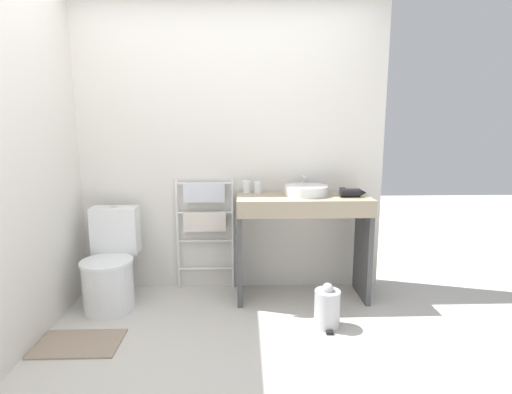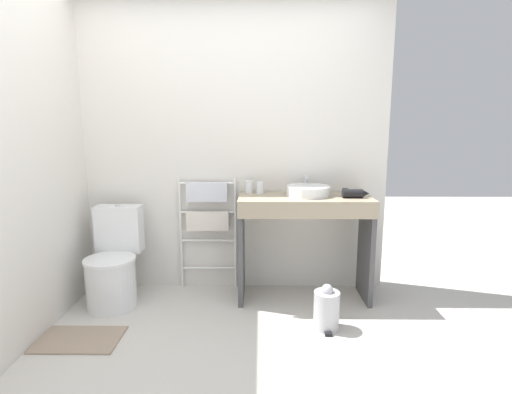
# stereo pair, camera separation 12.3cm
# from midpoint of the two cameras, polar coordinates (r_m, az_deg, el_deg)

# --- Properties ---
(ground_plane) EXTENTS (12.00, 12.00, 0.00)m
(ground_plane) POSITION_cam_midpoint_polar(r_m,az_deg,el_deg) (2.55, -6.91, -24.98)
(ground_plane) COLOR beige
(wall_back) EXTENTS (2.77, 0.12, 2.65)m
(wall_back) POSITION_cam_midpoint_polar(r_m,az_deg,el_deg) (3.56, -5.30, 7.93)
(wall_back) COLOR silver
(wall_back) RESTS_ON ground_plane
(wall_side) EXTENTS (0.12, 2.10, 2.65)m
(wall_side) POSITION_cam_midpoint_polar(r_m,az_deg,el_deg) (3.18, -30.93, 6.21)
(wall_side) COLOR silver
(wall_side) RESTS_ON ground_plane
(toilet) EXTENTS (0.41, 0.55, 0.80)m
(toilet) POSITION_cam_midpoint_polar(r_m,az_deg,el_deg) (3.52, -21.04, -9.51)
(toilet) COLOR white
(toilet) RESTS_ON ground_plane
(towel_radiator) EXTENTS (0.52, 0.06, 1.00)m
(towel_radiator) POSITION_cam_midpoint_polar(r_m,az_deg,el_deg) (3.55, -8.33, -2.55)
(towel_radiator) COLOR white
(towel_radiator) RESTS_ON ground_plane
(vanity_counter) EXTENTS (1.09, 0.49, 0.89)m
(vanity_counter) POSITION_cam_midpoint_polar(r_m,az_deg,el_deg) (3.36, 5.61, -4.49)
(vanity_counter) COLOR gray
(vanity_counter) RESTS_ON ground_plane
(sink_basin) EXTENTS (0.36, 0.36, 0.08)m
(sink_basin) POSITION_cam_midpoint_polar(r_m,az_deg,el_deg) (3.34, 6.13, 0.98)
(sink_basin) COLOR white
(sink_basin) RESTS_ON vanity_counter
(faucet) EXTENTS (0.02, 0.10, 0.15)m
(faucet) POSITION_cam_midpoint_polar(r_m,az_deg,el_deg) (3.50, 5.77, 2.25)
(faucet) COLOR silver
(faucet) RESTS_ON vanity_counter
(cup_near_wall) EXTENTS (0.07, 0.07, 0.10)m
(cup_near_wall) POSITION_cam_midpoint_polar(r_m,az_deg,el_deg) (3.44, -2.36, 1.45)
(cup_near_wall) COLOR white
(cup_near_wall) RESTS_ON vanity_counter
(cup_near_edge) EXTENTS (0.06, 0.06, 0.10)m
(cup_near_edge) POSITION_cam_midpoint_polar(r_m,az_deg,el_deg) (3.41, -0.77, 1.34)
(cup_near_edge) COLOR white
(cup_near_edge) RESTS_ON vanity_counter
(hair_dryer) EXTENTS (0.22, 0.16, 0.07)m
(hair_dryer) POSITION_cam_midpoint_polar(r_m,az_deg,el_deg) (3.33, 12.42, 0.63)
(hair_dryer) COLOR black
(hair_dryer) RESTS_ON vanity_counter
(trash_bin) EXTENTS (0.19, 0.22, 0.34)m
(trash_bin) POSITION_cam_midpoint_polar(r_m,az_deg,el_deg) (3.07, 8.96, -15.37)
(trash_bin) COLOR #B7B7BC
(trash_bin) RESTS_ON ground_plane
(bath_mat) EXTENTS (0.56, 0.36, 0.01)m
(bath_mat) POSITION_cam_midpoint_polar(r_m,az_deg,el_deg) (3.15, -25.07, -18.43)
(bath_mat) COLOR gray
(bath_mat) RESTS_ON ground_plane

